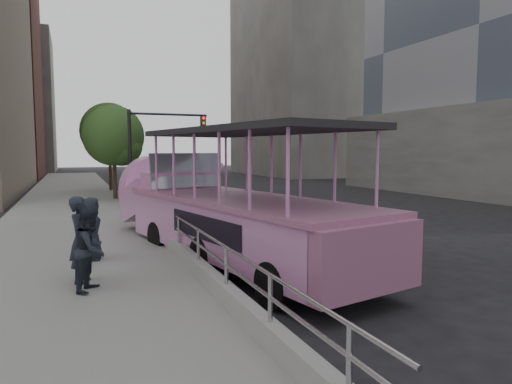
{
  "coord_description": "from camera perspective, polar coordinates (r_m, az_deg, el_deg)",
  "views": [
    {
      "loc": [
        -5.66,
        -11.78,
        3.09
      ],
      "look_at": [
        0.28,
        3.0,
        1.64
      ],
      "focal_mm": 32.0,
      "sensor_mm": 36.0,
      "label": 1
    }
  ],
  "objects": [
    {
      "name": "sidewalk",
      "position": [
        21.98,
        -21.97,
        -2.88
      ],
      "size": [
        5.5,
        80.0,
        0.3
      ],
      "primitive_type": "cube",
      "color": "gray",
      "rests_on": "ground"
    },
    {
      "name": "street_tree_near",
      "position": [
        27.81,
        -17.15,
        6.46
      ],
      "size": [
        3.52,
        3.52,
        5.72
      ],
      "color": "#3D2D1B",
      "rests_on": "ground"
    },
    {
      "name": "kerb_wall",
      "position": [
        14.25,
        -11.31,
        -5.47
      ],
      "size": [
        0.24,
        30.0,
        0.36
      ],
      "primitive_type": "cube",
      "color": "#A0A09B",
      "rests_on": "sidewalk"
    },
    {
      "name": "car",
      "position": [
        15.38,
        12.74,
        -4.23
      ],
      "size": [
        2.17,
        3.81,
        1.22
      ],
      "primitive_type": "imported",
      "rotation": [
        0.0,
        0.0,
        0.21
      ],
      "color": "silver",
      "rests_on": "ground"
    },
    {
      "name": "pedestrian_mid",
      "position": [
        9.74,
        -19.92,
        -6.75
      ],
      "size": [
        0.92,
        1.0,
        1.66
      ],
      "primitive_type": "imported",
      "rotation": [
        0.0,
        0.0,
        1.12
      ],
      "color": "#212731",
      "rests_on": "sidewalk"
    },
    {
      "name": "pedestrian_far",
      "position": [
        12.4,
        -19.91,
        -4.34
      ],
      "size": [
        0.63,
        0.86,
        1.61
      ],
      "primitive_type": "imported",
      "rotation": [
        0.0,
        0.0,
        1.42
      ],
      "color": "#212731",
      "rests_on": "sidewalk"
    },
    {
      "name": "ground",
      "position": [
        13.43,
        3.7,
        -8.13
      ],
      "size": [
        160.0,
        160.0,
        0.0
      ],
      "primitive_type": "plane",
      "color": "black"
    },
    {
      "name": "guardrail",
      "position": [
        14.15,
        -11.36,
        -2.83
      ],
      "size": [
        0.07,
        22.0,
        0.71
      ],
      "color": "#B5B4B9",
      "rests_on": "kerb_wall"
    },
    {
      "name": "parking_sign",
      "position": [
        18.27,
        -12.98,
        0.61
      ],
      "size": [
        0.19,
        0.58,
        2.65
      ],
      "color": "black",
      "rests_on": "ground"
    },
    {
      "name": "traffic_signal",
      "position": [
        24.6,
        -12.73,
        6.01
      ],
      "size": [
        4.2,
        0.32,
        5.2
      ],
      "color": "black",
      "rests_on": "ground"
    },
    {
      "name": "midrise_stone_a",
      "position": [
        63.73,
        8.77,
        16.82
      ],
      "size": [
        20.0,
        20.0,
        32.0
      ],
      "primitive_type": "cube",
      "color": "gray",
      "rests_on": "ground"
    },
    {
      "name": "pedestrian_near",
      "position": [
        10.39,
        -21.04,
        -5.55
      ],
      "size": [
        0.65,
        0.78,
        1.84
      ],
      "primitive_type": "imported",
      "rotation": [
        0.0,
        0.0,
        1.2
      ],
      "color": "#212731",
      "rests_on": "sidewalk"
    },
    {
      "name": "duck_boat",
      "position": [
        13.01,
        -4.53,
        -2.47
      ],
      "size": [
        4.87,
        11.35,
        3.67
      ],
      "color": "black",
      "rests_on": "ground"
    },
    {
      "name": "street_tree_far",
      "position": [
        33.82,
        -17.7,
        7.0
      ],
      "size": [
        3.97,
        3.97,
        6.45
      ],
      "color": "#3D2D1B",
      "rests_on": "ground"
    }
  ]
}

